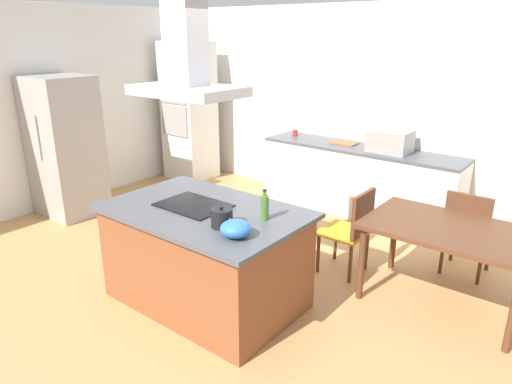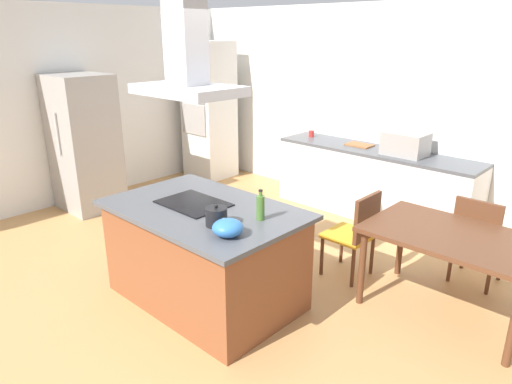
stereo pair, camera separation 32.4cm
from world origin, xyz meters
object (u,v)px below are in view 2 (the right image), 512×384
tea_kettle (217,217)px  cooktop (193,203)px  olive_oil_bottle (261,207)px  coffee_mug_red (311,134)px  wall_oven_stack (209,111)px  cutting_board (359,145)px  refrigerator (84,143)px  countertop_microwave (405,144)px  dining_table (453,243)px  chair_facing_back_wall (478,236)px  range_hood (187,63)px  chair_at_left_end (356,230)px  mixing_bowl (228,228)px

tea_kettle → cooktop: bearing=160.1°
olive_oil_bottle → coffee_mug_red: size_ratio=2.84×
cooktop → wall_oven_stack: 3.84m
cutting_board → coffee_mug_red: bearing=179.8°
tea_kettle → wall_oven_stack: size_ratio=0.10×
refrigerator → countertop_microwave: bearing=35.1°
olive_oil_bottle → wall_oven_stack: wall_oven_stack is taller
refrigerator → dining_table: 4.75m
olive_oil_bottle → cutting_board: size_ratio=0.75×
tea_kettle → wall_oven_stack: 4.33m
chair_facing_back_wall → range_hood: bearing=-133.3°
coffee_mug_red → wall_oven_stack: bearing=-171.4°
cutting_board → refrigerator: (-2.76, -2.46, 0.00)m
wall_oven_stack → chair_at_left_end: bearing=-20.5°
chair_at_left_end → olive_oil_bottle: bearing=-101.5°
refrigerator → dining_table: size_ratio=1.30×
cooktop → chair_at_left_end: (0.91, 1.27, -0.40)m
wall_oven_stack → chair_facing_back_wall: wall_oven_stack is taller
cutting_board → tea_kettle: bearing=-79.2°
wall_oven_stack → chair_facing_back_wall: (4.59, -0.71, -0.59)m
countertop_microwave → refrigerator: 4.19m
olive_oil_bottle → range_hood: bearing=-168.6°
cooktop → cutting_board: 2.93m
tea_kettle → dining_table: (1.32, 1.46, -0.31)m
tea_kettle → olive_oil_bottle: olive_oil_bottle is taller
range_hood → tea_kettle: bearing=-19.9°
tea_kettle → olive_oil_bottle: (0.17, 0.32, 0.03)m
wall_oven_stack → chair_at_left_end: size_ratio=2.47×
coffee_mug_red → dining_table: coffee_mug_red is taller
cooktop → mixing_bowl: (0.71, -0.26, 0.06)m
dining_table → range_hood: bearing=-145.1°
dining_table → chair_facing_back_wall: 0.68m
refrigerator → range_hood: range_hood is taller
countertop_microwave → chair_at_left_end: 1.73m
cooktop → range_hood: range_hood is taller
coffee_mug_red → range_hood: 3.27m
dining_table → range_hood: 2.65m
mixing_bowl → range_hood: bearing=160.0°
chair_at_left_end → coffee_mug_red: bearing=137.2°
wall_oven_stack → refrigerator: bearing=-92.1°
cooktop → coffee_mug_red: bearing=106.8°
cutting_board → wall_oven_stack: wall_oven_stack is taller
cooktop → chair_at_left_end: size_ratio=0.67×
cooktop → tea_kettle: tea_kettle is taller
tea_kettle → dining_table: bearing=47.9°
cutting_board → chair_facing_back_wall: size_ratio=0.38×
olive_oil_bottle → cooktop: bearing=-168.6°
cooktop → chair_facing_back_wall: bearing=46.7°
tea_kettle → chair_facing_back_wall: bearing=58.1°
countertop_microwave → wall_oven_stack: bearing=-176.0°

